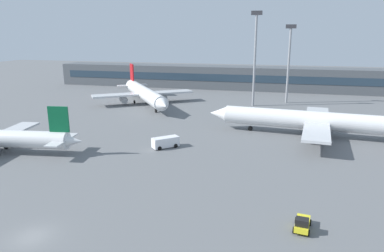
{
  "coord_description": "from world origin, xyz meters",
  "views": [
    {
      "loc": [
        25.45,
        -28.95,
        21.37
      ],
      "look_at": [
        7.72,
        40.0,
        3.0
      ],
      "focal_mm": 33.14,
      "sensor_mm": 36.0,
      "label": 1
    }
  ],
  "objects_px": {
    "airplane_far": "(144,93)",
    "baggage_tug_yellow": "(302,224)",
    "floodlight_tower_west": "(255,53)",
    "airplane_mid": "(310,120)",
    "floodlight_tower_east": "(289,58)",
    "service_van_white": "(166,142)"
  },
  "relations": [
    {
      "from": "airplane_mid",
      "to": "service_van_white",
      "type": "bearing_deg",
      "value": -150.42
    },
    {
      "from": "floodlight_tower_east",
      "to": "airplane_mid",
      "type": "bearing_deg",
      "value": -82.75
    },
    {
      "from": "baggage_tug_yellow",
      "to": "service_van_white",
      "type": "relative_size",
      "value": 0.73
    },
    {
      "from": "floodlight_tower_west",
      "to": "floodlight_tower_east",
      "type": "relative_size",
      "value": 1.15
    },
    {
      "from": "floodlight_tower_west",
      "to": "floodlight_tower_east",
      "type": "xyz_separation_m",
      "value": [
        10.01,
        7.61,
        -1.92
      ]
    },
    {
      "from": "airplane_mid",
      "to": "floodlight_tower_east",
      "type": "relative_size",
      "value": 1.86
    },
    {
      "from": "airplane_mid",
      "to": "airplane_far",
      "type": "relative_size",
      "value": 1.16
    },
    {
      "from": "airplane_far",
      "to": "service_van_white",
      "type": "relative_size",
      "value": 7.63
    },
    {
      "from": "airplane_far",
      "to": "baggage_tug_yellow",
      "type": "relative_size",
      "value": 10.44
    },
    {
      "from": "floodlight_tower_west",
      "to": "airplane_mid",
      "type": "bearing_deg",
      "value": -64.29
    },
    {
      "from": "floodlight_tower_east",
      "to": "airplane_far",
      "type": "bearing_deg",
      "value": -162.46
    },
    {
      "from": "airplane_mid",
      "to": "service_van_white",
      "type": "height_order",
      "value": "airplane_mid"
    },
    {
      "from": "service_van_white",
      "to": "airplane_far",
      "type": "bearing_deg",
      "value": 116.92
    },
    {
      "from": "baggage_tug_yellow",
      "to": "service_van_white",
      "type": "distance_m",
      "value": 34.98
    },
    {
      "from": "airplane_far",
      "to": "service_van_white",
      "type": "height_order",
      "value": "airplane_far"
    },
    {
      "from": "floodlight_tower_west",
      "to": "service_van_white",
      "type": "bearing_deg",
      "value": -105.34
    },
    {
      "from": "airplane_far",
      "to": "service_van_white",
      "type": "xyz_separation_m",
      "value": [
        20.62,
        -40.61,
        -2.36
      ]
    },
    {
      "from": "airplane_far",
      "to": "floodlight_tower_west",
      "type": "bearing_deg",
      "value": 10.37
    },
    {
      "from": "floodlight_tower_west",
      "to": "airplane_far",
      "type": "bearing_deg",
      "value": -169.63
    },
    {
      "from": "service_van_white",
      "to": "floodlight_tower_west",
      "type": "bearing_deg",
      "value": 74.66
    },
    {
      "from": "service_van_white",
      "to": "floodlight_tower_west",
      "type": "relative_size",
      "value": 0.18
    },
    {
      "from": "service_van_white",
      "to": "baggage_tug_yellow",
      "type": "bearing_deg",
      "value": -45.44
    }
  ]
}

